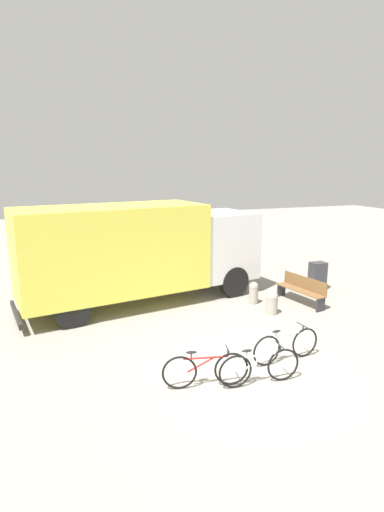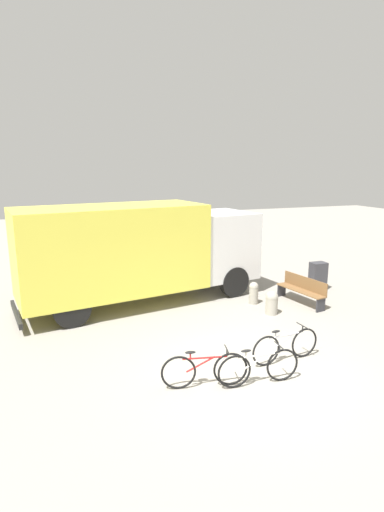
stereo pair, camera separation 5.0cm
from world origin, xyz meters
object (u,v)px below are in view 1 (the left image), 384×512
bollard_far_bench (254,292)px  delivery_truck (140,249)px  bollard_near_bench (272,302)px  park_bench (302,289)px  bicycle_near (205,370)px  utility_box (317,276)px  bicycle_middle (259,367)px  bicycle_far (286,346)px

bollard_far_bench → delivery_truck: bearing=157.5°
bollard_near_bench → park_bench: bearing=20.1°
bicycle_near → utility_box: utility_box is taller
bicycle_middle → utility_box: utility_box is taller
bicycle_far → bollard_far_bench: (1.23, 3.76, 0.02)m
bicycle_near → bollard_near_bench: (3.43, 3.12, 0.01)m
bollard_far_bench → utility_box: utility_box is taller
bollard_near_bench → utility_box: bearing=29.1°
park_bench → bicycle_middle: 5.48m
bicycle_middle → bicycle_far: bearing=36.8°
delivery_truck → utility_box: delivery_truck is taller
park_bench → bicycle_far: (-2.74, -3.27, -0.10)m
bicycle_far → utility_box: (4.15, 4.33, 0.13)m
utility_box → bollard_far_bench: bearing=-169.0°
bicycle_near → park_bench: bearing=48.9°
bicycle_far → bollard_near_bench: 3.02m
bicycle_middle → bollard_far_bench: size_ratio=2.43×
utility_box → bicycle_near: bearing=-143.2°
bicycle_near → utility_box: bearing=48.9°
delivery_truck → bicycle_near: bearing=-99.1°
bicycle_far → bollard_near_bench: bearing=61.2°
bicycle_middle → bollard_far_bench: bearing=67.3°
delivery_truck → bollard_near_bench: (3.45, -2.43, -1.40)m
bicycle_middle → bicycle_near: bearing=170.0°
bicycle_near → bicycle_far: 2.18m
delivery_truck → bicycle_far: delivery_truck is taller
delivery_truck → bicycle_near: size_ratio=4.69×
park_bench → bicycle_far: 4.26m
delivery_truck → utility_box: size_ratio=8.09×
bicycle_near → bollard_far_bench: size_ratio=2.39×
park_bench → bicycle_far: bearing=130.7°
delivery_truck → bollard_near_bench: delivery_truck is taller
bicycle_middle → park_bench: bearing=50.7°
park_bench → bollard_far_bench: (-1.51, 0.49, -0.09)m
bicycle_middle → bollard_far_bench: 5.00m
bollard_near_bench → bicycle_near: bearing=-137.7°
park_bench → utility_box: utility_box is taller
bollard_near_bench → bollard_far_bench: bearing=93.2°
bollard_far_bench → utility_box: (2.92, 0.57, 0.11)m
bollard_near_bench → utility_box: (2.87, 1.59, 0.12)m
bicycle_near → bollard_far_bench: bearing=63.0°
delivery_truck → bicycle_middle: size_ratio=4.61×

